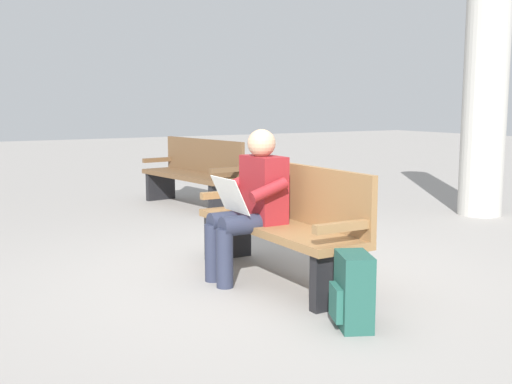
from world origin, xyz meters
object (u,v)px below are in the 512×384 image
object	(u,v)px
bench_far	(194,172)
person_seated	(251,200)
support_pillar	(486,77)
bench_near	(284,221)
backpack	(353,291)

from	to	relation	value
bench_far	person_seated	bearing A→B (deg)	154.76
person_seated	bench_far	size ratio (longest dim) A/B	0.64
person_seated	bench_far	xyz separation A→B (m)	(3.43, -1.10, -0.17)
support_pillar	person_seated	bearing A→B (deg)	105.09
bench_near	support_pillar	bearing A→B (deg)	-72.15
person_seated	support_pillar	world-z (taller)	support_pillar
bench_far	support_pillar	bearing A→B (deg)	-137.83
bench_near	support_pillar	xyz separation A→B (m)	(1.15, -3.66, 1.23)
backpack	bench_near	bearing A→B (deg)	-11.57
backpack	support_pillar	size ratio (longest dim) A/B	0.14
backpack	bench_far	distance (m)	4.81
bench_near	support_pillar	distance (m)	4.03
bench_near	support_pillar	size ratio (longest dim) A/B	0.53
person_seated	support_pillar	size ratio (longest dim) A/B	0.35
person_seated	support_pillar	bearing A→B (deg)	-74.57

